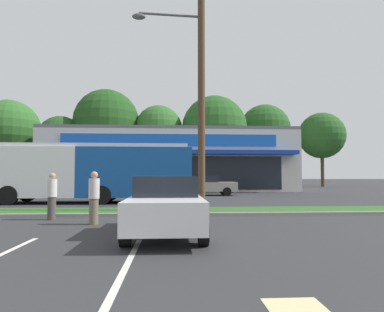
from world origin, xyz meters
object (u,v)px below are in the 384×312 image
car_0 (166,205)px  pedestrian_near_bench (94,198)px  car_1 (207,185)px  utility_pole (198,67)px  city_bus (91,171)px  pedestrian_by_pole (52,196)px

car_0 → pedestrian_near_bench: size_ratio=2.62×
car_1 → pedestrian_near_bench: bearing=-109.2°
utility_pole → car_0: bearing=-104.1°
pedestrian_near_bench → utility_pole: bearing=66.7°
city_bus → pedestrian_near_bench: bearing=103.3°
car_1 → pedestrian_near_bench: (-5.12, -14.72, 0.08)m
city_bus → pedestrian_by_pole: bearing=92.1°
utility_pole → car_1: utility_pole is taller
pedestrian_near_bench → car_0: bearing=-13.7°
city_bus → car_0: bearing=112.3°
utility_pole → pedestrian_near_bench: bearing=-140.5°
city_bus → car_1: (7.19, 6.39, -1.00)m
car_1 → city_bus: bearing=-138.4°
car_0 → pedestrian_by_pole: bearing=-128.6°
pedestrian_by_pole → car_0: bearing=11.4°
city_bus → pedestrian_by_pole: city_bus is taller
city_bus → pedestrian_near_bench: 8.64m
car_1 → pedestrian_near_bench: pedestrian_near_bench is taller
pedestrian_by_pole → city_bus: bearing=142.8°
city_bus → car_1: city_bus is taller
car_0 → pedestrian_by_pole: pedestrian_by_pole is taller
car_0 → car_1: 16.96m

